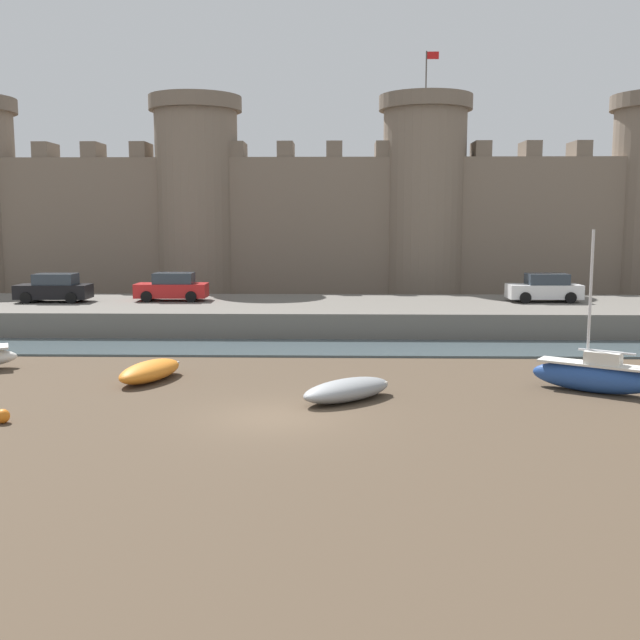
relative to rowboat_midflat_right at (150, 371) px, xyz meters
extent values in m
plane|color=#4C3D2D|center=(5.11, -5.12, -0.39)|extent=(160.00, 160.00, 0.00)
cube|color=#47565B|center=(5.11, 7.14, -0.34)|extent=(80.00, 4.50, 0.10)
cube|color=#666059|center=(5.11, 14.39, 0.29)|extent=(60.21, 10.00, 1.36)
cube|color=#7A6B5B|center=(5.11, 26.02, 4.75)|extent=(48.21, 2.80, 10.29)
cylinder|color=#7A6B5B|center=(-2.93, 26.02, 6.37)|extent=(5.78, 5.78, 13.54)
cylinder|color=#706254|center=(-2.93, 26.02, 13.64)|extent=(6.47, 6.47, 1.00)
cylinder|color=#7A6B5B|center=(13.14, 26.02, 6.37)|extent=(5.78, 5.78, 13.54)
cylinder|color=#706254|center=(13.14, 26.02, 13.64)|extent=(6.47, 6.47, 1.00)
cylinder|color=#4C4742|center=(13.14, 26.02, 15.64)|extent=(0.10, 0.10, 3.00)
cube|color=red|center=(13.59, 26.02, 16.84)|extent=(0.80, 0.04, 0.50)
cube|color=#746557|center=(-13.66, 26.02, 10.45)|extent=(1.10, 2.52, 1.10)
cube|color=#746557|center=(-10.25, 26.02, 10.45)|extent=(1.10, 2.52, 1.10)
cube|color=#746557|center=(-6.84, 26.02, 10.45)|extent=(1.10, 2.52, 1.10)
cube|color=#746557|center=(-0.01, 26.02, 10.45)|extent=(1.10, 2.52, 1.10)
cube|color=#746557|center=(3.40, 26.02, 10.45)|extent=(1.10, 2.52, 1.10)
cube|color=#746557|center=(6.81, 26.02, 10.45)|extent=(1.10, 2.52, 1.10)
cube|color=#746557|center=(10.22, 26.02, 10.45)|extent=(1.10, 2.52, 1.10)
cube|color=#746557|center=(17.05, 26.02, 10.45)|extent=(1.10, 2.52, 1.10)
cube|color=#746557|center=(20.46, 26.02, 10.45)|extent=(1.10, 2.52, 1.10)
cube|color=#746557|center=(23.87, 26.02, 10.45)|extent=(1.10, 2.52, 1.10)
ellipsoid|color=orange|center=(0.00, 0.00, -0.02)|extent=(2.45, 3.75, 0.75)
ellipsoid|color=gold|center=(0.00, 0.00, 0.04)|extent=(1.95, 3.05, 0.41)
cube|color=beige|center=(-0.09, -0.25, 0.08)|extent=(1.17, 0.57, 0.06)
cube|color=beige|center=(0.44, 1.28, 0.06)|extent=(0.81, 0.51, 0.08)
ellipsoid|color=#234793|center=(16.12, -1.48, 0.13)|extent=(4.16, 3.19, 1.05)
cube|color=silver|center=(16.12, -1.48, 0.62)|extent=(3.64, 2.78, 0.08)
cube|color=silver|center=(16.39, -1.65, 0.88)|extent=(1.37, 1.21, 0.44)
cylinder|color=silver|center=(15.94, -1.36, 2.99)|extent=(0.10, 0.10, 4.68)
cylinder|color=silver|center=(16.48, -1.71, 1.11)|extent=(1.66, 1.11, 0.08)
ellipsoid|color=gray|center=(7.42, -2.93, -0.03)|extent=(3.64, 3.44, 0.73)
ellipsoid|color=silver|center=(7.42, -2.93, 0.03)|extent=(2.95, 2.78, 0.40)
cube|color=beige|center=(7.22, -3.11, 0.07)|extent=(0.92, 1.01, 0.06)
cube|color=beige|center=(8.49, -1.99, 0.05)|extent=(0.71, 0.75, 0.08)
sphere|color=orange|center=(-2.96, -6.00, -0.18)|extent=(0.43, 0.43, 0.43)
cube|color=silver|center=(18.88, 15.30, 1.57)|extent=(4.13, 1.78, 0.80)
cube|color=#2D3842|center=(19.03, 15.30, 2.27)|extent=(2.28, 1.54, 0.64)
cylinder|color=black|center=(17.63, 14.43, 1.29)|extent=(0.64, 0.19, 0.64)
cylinder|color=black|center=(17.60, 16.13, 1.29)|extent=(0.64, 0.19, 0.64)
cylinder|color=black|center=(20.17, 14.47, 1.29)|extent=(0.64, 0.19, 0.64)
cylinder|color=black|center=(20.14, 16.17, 1.29)|extent=(0.64, 0.19, 0.64)
cube|color=black|center=(-9.16, 14.55, 1.57)|extent=(4.13, 1.78, 0.80)
cube|color=#2D3842|center=(-9.01, 14.55, 2.27)|extent=(2.28, 1.54, 0.64)
cylinder|color=black|center=(-10.41, 13.67, 1.29)|extent=(0.64, 0.19, 0.64)
cylinder|color=black|center=(-10.44, 15.37, 1.29)|extent=(0.64, 0.19, 0.64)
cylinder|color=black|center=(-7.87, 13.72, 1.29)|extent=(0.64, 0.19, 0.64)
cylinder|color=black|center=(-7.90, 15.42, 1.29)|extent=(0.64, 0.19, 0.64)
cube|color=red|center=(-2.56, 15.37, 1.57)|extent=(4.13, 1.78, 0.80)
cube|color=#2D3842|center=(-2.41, 15.37, 2.27)|extent=(2.28, 1.54, 0.64)
cylinder|color=black|center=(-3.81, 14.50, 1.29)|extent=(0.64, 0.19, 0.64)
cylinder|color=black|center=(-3.85, 16.20, 1.29)|extent=(0.64, 0.19, 0.64)
cylinder|color=black|center=(-1.27, 14.54, 1.29)|extent=(0.64, 0.19, 0.64)
cylinder|color=black|center=(-1.30, 16.24, 1.29)|extent=(0.64, 0.19, 0.64)
camera|label=1|loc=(7.12, -27.59, 5.71)|focal=42.00mm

